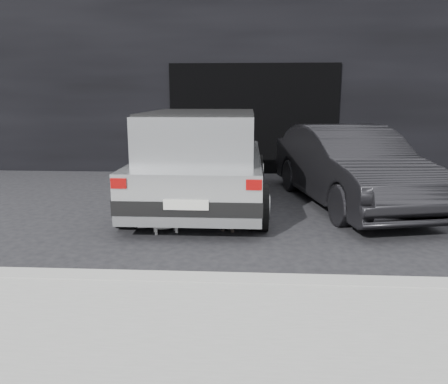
# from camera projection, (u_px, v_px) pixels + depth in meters

# --- Properties ---
(ground) EXTENTS (80.00, 80.00, 0.00)m
(ground) POSITION_uv_depth(u_px,v_px,m) (191.00, 216.00, 6.87)
(ground) COLOR black
(ground) RESTS_ON ground
(building_facade) EXTENTS (34.00, 4.00, 5.00)m
(building_facade) POSITION_uv_depth(u_px,v_px,m) (253.00, 72.00, 12.13)
(building_facade) COLOR black
(building_facade) RESTS_ON ground
(garage_opening) EXTENTS (4.00, 0.10, 2.60)m
(garage_opening) POSITION_uv_depth(u_px,v_px,m) (253.00, 119.00, 10.43)
(garage_opening) COLOR black
(garage_opening) RESTS_ON ground
(curb) EXTENTS (18.00, 0.25, 0.12)m
(curb) POSITION_uv_depth(u_px,v_px,m) (257.00, 283.00, 4.27)
(curb) COLOR gray
(curb) RESTS_ON ground
(sidewalk) EXTENTS (18.00, 2.20, 0.11)m
(sidewalk) POSITION_uv_depth(u_px,v_px,m) (260.00, 355.00, 3.10)
(sidewalk) COLOR gray
(sidewalk) RESTS_ON ground
(silver_hatchback) EXTENTS (2.18, 4.37, 1.61)m
(silver_hatchback) POSITION_uv_depth(u_px,v_px,m) (203.00, 154.00, 7.44)
(silver_hatchback) COLOR #B2B5B7
(silver_hatchback) RESTS_ON ground
(second_car) EXTENTS (2.28, 4.34, 1.36)m
(second_car) POSITION_uv_depth(u_px,v_px,m) (349.00, 166.00, 7.45)
(second_car) COLOR black
(second_car) RESTS_ON ground
(cat_siamese) EXTENTS (0.48, 0.84, 0.30)m
(cat_siamese) POSITION_uv_depth(u_px,v_px,m) (231.00, 220.00, 6.17)
(cat_siamese) COLOR beige
(cat_siamese) RESTS_ON ground
(cat_white) EXTENTS (0.67, 0.39, 0.33)m
(cat_white) POSITION_uv_depth(u_px,v_px,m) (168.00, 221.00, 6.04)
(cat_white) COLOR silver
(cat_white) RESTS_ON ground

